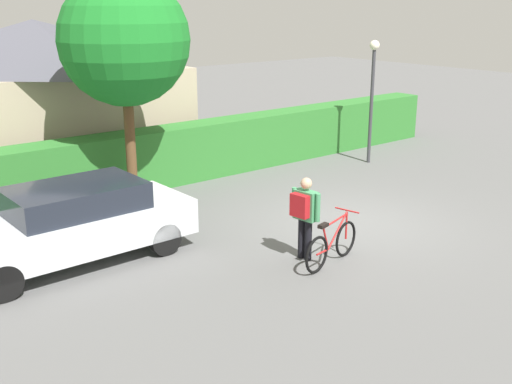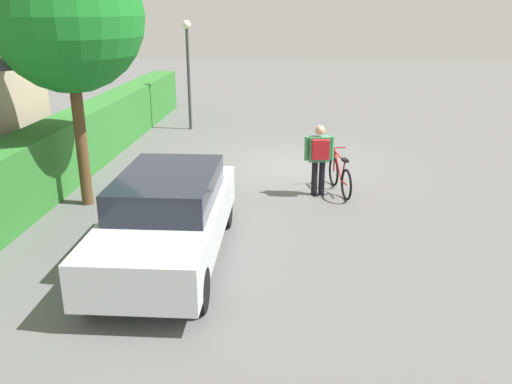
{
  "view_description": "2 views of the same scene",
  "coord_description": "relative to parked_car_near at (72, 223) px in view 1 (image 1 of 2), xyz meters",
  "views": [
    {
      "loc": [
        -9.43,
        -8.43,
        4.53
      ],
      "look_at": [
        -2.52,
        0.17,
        1.14
      ],
      "focal_mm": 43.54,
      "sensor_mm": 36.0,
      "label": 1
    },
    {
      "loc": [
        -13.2,
        -0.26,
        3.9
      ],
      "look_at": [
        -4.49,
        0.42,
        0.86
      ],
      "focal_mm": 37.39,
      "sensor_mm": 36.0,
      "label": 2
    }
  ],
  "objects": [
    {
      "name": "bicycle",
      "position": [
        3.56,
        -2.97,
        -0.39
      ],
      "size": [
        1.62,
        0.56,
        0.91
      ],
      "color": "black",
      "rests_on": "ground"
    },
    {
      "name": "tree_kerbside",
      "position": [
        2.43,
        2.33,
        2.97
      ],
      "size": [
        2.86,
        2.86,
        5.17
      ],
      "color": "brown",
      "rests_on": "ground"
    },
    {
      "name": "house_distant",
      "position": [
        2.3,
        7.45,
        1.32
      ],
      "size": [
        7.09,
        6.3,
        4.07
      ],
      "color": "tan",
      "rests_on": "ground"
    },
    {
      "name": "hedge_row",
      "position": [
        5.46,
        3.38,
        -0.03
      ],
      "size": [
        16.47,
        0.9,
        1.46
      ],
      "primitive_type": "cube",
      "color": "#2E742C",
      "rests_on": "ground"
    },
    {
      "name": "parked_car_near",
      "position": [
        0.0,
        0.0,
        0.0
      ],
      "size": [
        4.37,
        1.73,
        1.44
      ],
      "color": "silver",
      "rests_on": "ground"
    },
    {
      "name": "person_rider",
      "position": [
        3.32,
        -2.5,
        0.17
      ],
      "size": [
        0.39,
        0.63,
        1.55
      ],
      "color": "black",
      "rests_on": "ground"
    },
    {
      "name": "street_lamp",
      "position": [
        9.73,
        1.57,
        1.57
      ],
      "size": [
        0.28,
        0.28,
        3.51
      ],
      "color": "#38383D",
      "rests_on": "ground"
    },
    {
      "name": "ground_plane",
      "position": [
        5.46,
        -1.74,
        -0.76
      ],
      "size": [
        60.0,
        60.0,
        0.0
      ],
      "primitive_type": "plane",
      "color": "#5B5B5B"
    }
  ]
}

